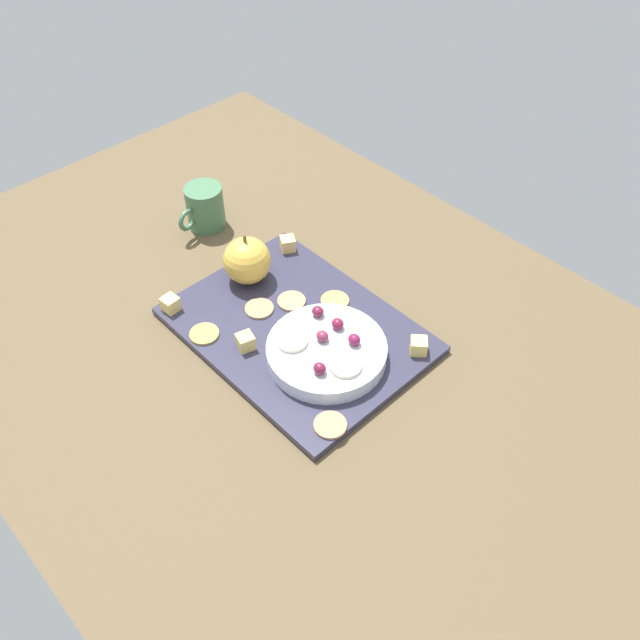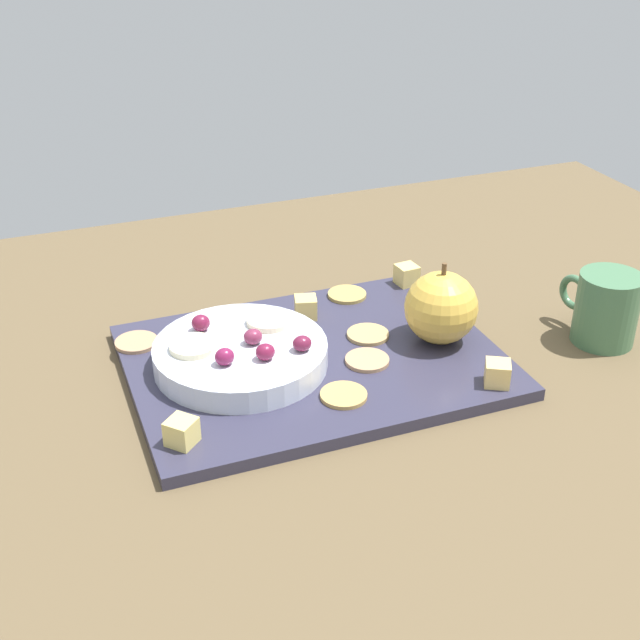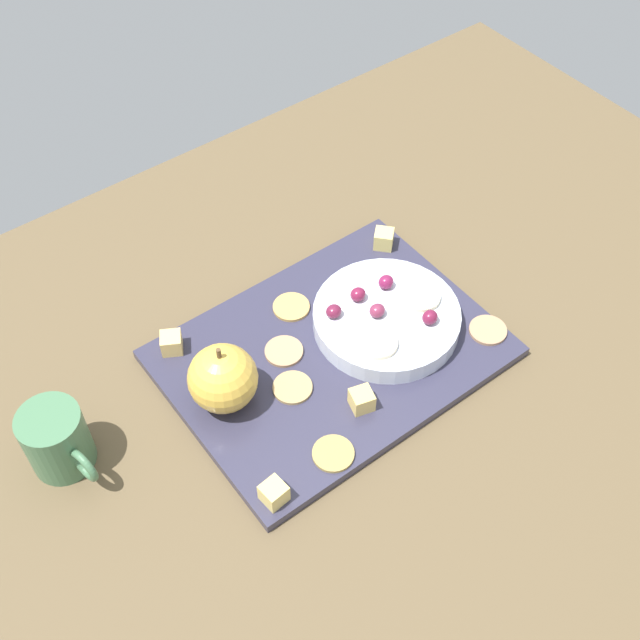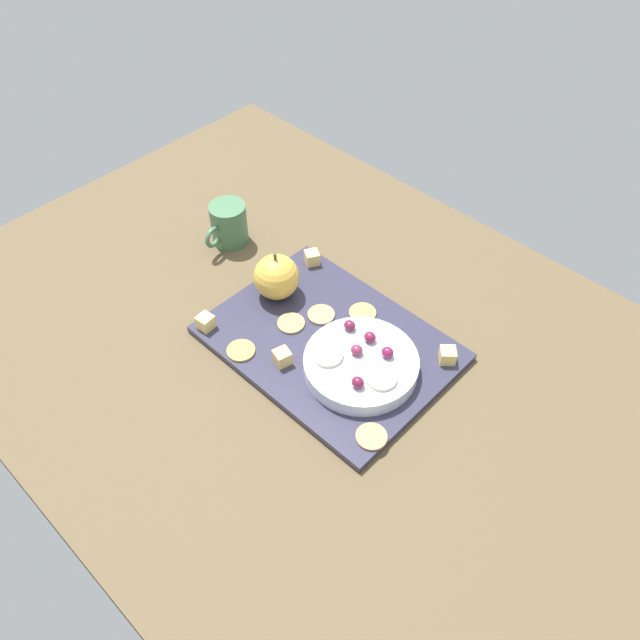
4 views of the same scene
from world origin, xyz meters
The scene contains 22 objects.
table centered at (0.00, 0.00, 2.24)cm, with size 130.09×87.87×4.48cm, color brown.
platter centered at (0.50, 1.71, 5.11)cm, with size 36.59×27.14×1.27cm, color #2F2E43.
serving_dish centered at (7.33, 0.78, 6.95)cm, with size 17.14×17.14×2.40cm, color silver.
apple_whole centered at (-13.31, 3.31, 9.52)cm, with size 7.55×7.55×7.55cm, color gold.
apple_stem centered at (-13.31, 3.31, 13.90)cm, with size 0.50×0.50×1.20cm, color brown.
cheese_cube_0 centered at (15.57, 11.10, 6.91)cm, with size 2.33×2.33×2.33cm, color #EAD373.
cheese_cube_1 centered at (-15.97, -9.73, 6.91)cm, with size 2.33×2.33×2.33cm, color #EACE70.
cheese_cube_2 centered at (-14.47, 12.74, 6.91)cm, with size 2.33×2.33×2.33cm, color #F0CB73.
cheese_cube_3 centered at (-2.10, -6.34, 6.91)cm, with size 2.33×2.33×2.33cm, color #EDCA6A.
cracker_0 centered at (-6.72, 0.09, 5.95)cm, with size 4.41×4.41×0.40cm, color tan.
cracker_1 centered at (-4.56, 4.68, 5.95)cm, with size 4.41×4.41×0.40cm, color tan.
cracker_2 centered at (-0.13, 9.59, 5.95)cm, with size 4.41×4.41×0.40cm, color tan.
cracker_3 centered at (16.24, -7.11, 5.95)cm, with size 4.41×4.41×0.40cm, color #A8805D.
cracker_4 centered at (-8.21, -9.28, 5.95)cm, with size 4.41×4.41×0.40cm, color #A98F4C.
grape_0 centered at (6.09, 1.12, 8.93)cm, with size 1.87×1.68×1.56cm, color maroon.
grape_1 centered at (9.69, 3.86, 8.99)cm, with size 1.87×1.68×1.69cm, color maroon.
grape_2 centered at (2.06, 4.04, 8.92)cm, with size 1.87×1.68×1.54cm, color maroon.
grape_3 centered at (10.18, -3.29, 9.00)cm, with size 1.87×1.68×1.70cm, color maroon.
grape_4 centered at (5.87, 4.35, 8.96)cm, with size 1.87×1.68×1.63cm, color maroon.
apple_slice_0 centered at (3.39, -2.24, 8.45)cm, with size 4.54×4.54×0.60cm, color beige.
apple_slice_1 centered at (11.81, -0.07, 8.45)cm, with size 4.54×4.54×0.60cm, color beige.
cup centered at (-30.49, 7.67, 8.34)cm, with size 6.56×9.71×7.73cm.
Camera 3 is at (-34.98, -42.51, 78.89)cm, focal length 45.27 mm.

